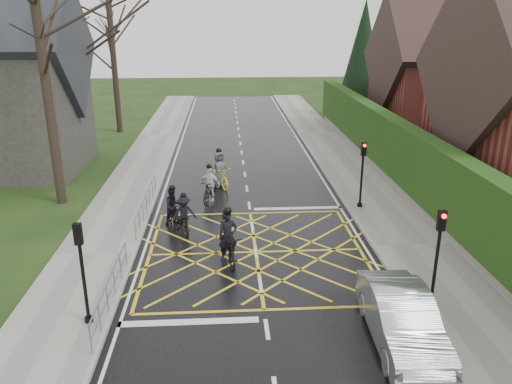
{
  "coord_description": "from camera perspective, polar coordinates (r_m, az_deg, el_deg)",
  "views": [
    {
      "loc": [
        -1.08,
        -17.11,
        8.39
      ],
      "look_at": [
        0.21,
        3.23,
        1.3
      ],
      "focal_mm": 35.0,
      "sensor_mm": 36.0,
      "label": 1
    }
  ],
  "objects": [
    {
      "name": "tree_far",
      "position": [
        39.98,
        -16.19,
        16.76
      ],
      "size": [
        8.4,
        8.4,
        10.4
      ],
      "color": "black",
      "rests_on": "ground"
    },
    {
      "name": "traffic_light_se",
      "position": [
        15.81,
        19.94,
        -7.25
      ],
      "size": [
        0.24,
        0.31,
        3.21
      ],
      "rotation": [
        0.0,
        0.0,
        3.14
      ],
      "color": "black",
      "rests_on": "ground"
    },
    {
      "name": "hedge",
      "position": [
        25.53,
        16.78,
        4.09
      ],
      "size": [
        0.9,
        38.0,
        2.8
      ],
      "primitive_type": "cube",
      "color": "black",
      "rests_on": "stone_wall"
    },
    {
      "name": "house_far",
      "position": [
        38.72,
        21.01,
        11.98
      ],
      "size": [
        9.8,
        8.8,
        10.3
      ],
      "color": "maroon",
      "rests_on": "ground"
    },
    {
      "name": "tree_near",
      "position": [
        24.44,
        -23.57,
        16.56
      ],
      "size": [
        9.24,
        9.24,
        11.44
      ],
      "color": "black",
      "rests_on": "ground"
    },
    {
      "name": "railing_south",
      "position": [
        16.0,
        -16.32,
        -10.07
      ],
      "size": [
        0.05,
        5.04,
        1.03
      ],
      "color": "slate",
      "rests_on": "ground"
    },
    {
      "name": "cyclist_mid",
      "position": [
        20.82,
        -8.19,
        -2.94
      ],
      "size": [
        1.12,
        1.85,
        1.7
      ],
      "rotation": [
        0.0,
        0.0,
        0.26
      ],
      "color": "black",
      "rests_on": "ground"
    },
    {
      "name": "traffic_light_ne",
      "position": [
        23.18,
        12.0,
        1.88
      ],
      "size": [
        0.24,
        0.31,
        3.21
      ],
      "rotation": [
        0.0,
        0.0,
        3.14
      ],
      "color": "black",
      "rests_on": "ground"
    },
    {
      "name": "conifer",
      "position": [
        44.83,
        12.07,
        14.44
      ],
      "size": [
        4.6,
        4.6,
        10.0
      ],
      "color": "black",
      "rests_on": "ground"
    },
    {
      "name": "cyclist_rear",
      "position": [
        18.14,
        -3.21,
        -5.99
      ],
      "size": [
        1.19,
        2.27,
        2.1
      ],
      "rotation": [
        0.0,
        0.0,
        0.21
      ],
      "color": "black",
      "rests_on": "ground"
    },
    {
      "name": "church",
      "position": [
        31.85,
        -27.15,
        10.89
      ],
      "size": [
        8.8,
        7.8,
        11.0
      ],
      "color": "#2D2B28",
      "rests_on": "ground"
    },
    {
      "name": "sidewalk_left",
      "position": [
        19.65,
        -17.89,
        -6.85
      ],
      "size": [
        3.0,
        80.0,
        0.15
      ],
      "primitive_type": "cube",
      "color": "gray",
      "rests_on": "ground"
    },
    {
      "name": "traffic_light_sw",
      "position": [
        14.86,
        -19.14,
        -8.92
      ],
      "size": [
        0.24,
        0.31,
        3.21
      ],
      "color": "black",
      "rests_on": "ground"
    },
    {
      "name": "cyclist_back",
      "position": [
        21.59,
        -9.42,
        -2.04
      ],
      "size": [
        1.18,
        1.82,
        1.78
      ],
      "rotation": [
        0.0,
        0.0,
        0.42
      ],
      "color": "black",
      "rests_on": "ground"
    },
    {
      "name": "ground",
      "position": [
        19.09,
        -0.02,
        -6.89
      ],
      "size": [
        120.0,
        120.0,
        0.0
      ],
      "primitive_type": "plane",
      "color": "black",
      "rests_on": "ground"
    },
    {
      "name": "tree_mid",
      "position": [
        32.37,
        -20.74,
        18.46
      ],
      "size": [
        10.08,
        10.08,
        12.48
      ],
      "color": "black",
      "rests_on": "ground"
    },
    {
      "name": "cyclist_lead",
      "position": [
        26.2,
        -4.21,
        2.12
      ],
      "size": [
        1.58,
        2.27,
        2.09
      ],
      "rotation": [
        0.0,
        0.0,
        0.43
      ],
      "color": "yellow",
      "rests_on": "ground"
    },
    {
      "name": "stone_wall",
      "position": [
        26.01,
        16.41,
        0.37
      ],
      "size": [
        0.5,
        38.0,
        0.7
      ],
      "primitive_type": "cube",
      "color": "slate",
      "rests_on": "ground"
    },
    {
      "name": "car",
      "position": [
        14.4,
        16.34,
        -13.79
      ],
      "size": [
        1.76,
        4.56,
        1.48
      ],
      "primitive_type": "imported",
      "rotation": [
        0.0,
        0.0,
        -0.04
      ],
      "color": "#B4B6BC",
      "rests_on": "ground"
    },
    {
      "name": "railing_north",
      "position": [
        22.72,
        -12.45,
        -0.83
      ],
      "size": [
        0.05,
        6.04,
        1.03
      ],
      "color": "slate",
      "rests_on": "ground"
    },
    {
      "name": "road",
      "position": [
        19.09,
        -0.02,
        -6.88
      ],
      "size": [
        9.0,
        80.0,
        0.01
      ],
      "primitive_type": "cube",
      "color": "black",
      "rests_on": "ground"
    },
    {
      "name": "cyclist_front",
      "position": [
        24.15,
        -5.31,
        0.49
      ],
      "size": [
        1.08,
        1.93,
        1.86
      ],
      "rotation": [
        0.0,
        0.0,
        -0.3
      ],
      "color": "black",
      "rests_on": "ground"
    },
    {
      "name": "sidewalk_right",
      "position": [
        20.3,
        17.23,
        -5.92
      ],
      "size": [
        3.0,
        80.0,
        0.15
      ],
      "primitive_type": "cube",
      "color": "gray",
      "rests_on": "ground"
    }
  ]
}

